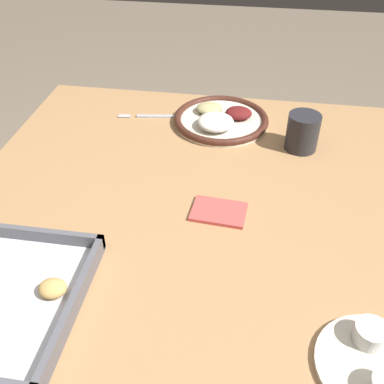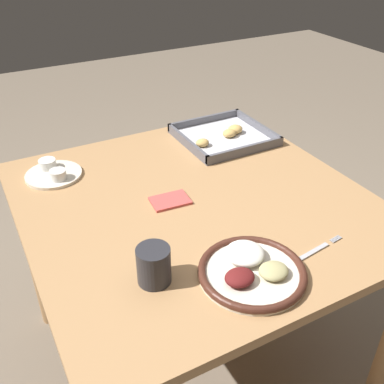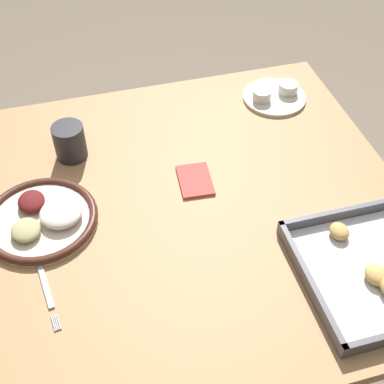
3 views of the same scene
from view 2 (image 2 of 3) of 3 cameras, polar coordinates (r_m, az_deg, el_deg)
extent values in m
plane|color=#7A6B59|center=(1.86, 0.32, -20.26)|extent=(8.00, 8.00, 0.00)
cube|color=#AD7F51|center=(1.35, 0.41, -1.48)|extent=(1.00, 1.02, 0.03)
cylinder|color=#AD7F51|center=(1.84, -19.33, -7.54)|extent=(0.06, 0.06, 0.71)
cylinder|color=#AD7F51|center=(2.08, 5.17, -0.34)|extent=(0.06, 0.06, 0.71)
cylinder|color=beige|center=(1.09, 7.62, -10.21)|extent=(0.26, 0.26, 0.01)
torus|color=#472319|center=(1.09, 7.65, -9.98)|extent=(0.26, 0.26, 0.02)
ellipsoid|color=white|center=(1.11, 6.73, -7.72)|extent=(0.10, 0.10, 0.03)
ellipsoid|color=maroon|center=(1.05, 6.07, -10.74)|extent=(0.07, 0.06, 0.03)
ellipsoid|color=tan|center=(1.08, 10.29, -9.84)|extent=(0.07, 0.07, 0.03)
cube|color=#B2B2B7|center=(1.17, 14.21, -7.90)|extent=(0.16, 0.03, 0.00)
cylinder|color=#B2B2B7|center=(1.25, 17.98, -5.82)|extent=(0.04, 0.01, 0.00)
cylinder|color=#B2B2B7|center=(1.25, 17.85, -5.74)|extent=(0.04, 0.01, 0.00)
cylinder|color=#B2B2B7|center=(1.25, 17.72, -5.66)|extent=(0.04, 0.01, 0.00)
cylinder|color=#B2B2B7|center=(1.25, 17.59, -5.58)|extent=(0.04, 0.01, 0.00)
cylinder|color=beige|center=(1.53, -17.16, 2.12)|extent=(0.18, 0.18, 0.01)
cylinder|color=silver|center=(1.56, -17.88, 3.41)|extent=(0.06, 0.06, 0.03)
cylinder|color=#51992D|center=(1.55, -17.96, 3.81)|extent=(0.05, 0.05, 0.01)
cylinder|color=silver|center=(1.48, -16.65, 2.12)|extent=(0.05, 0.05, 0.03)
cylinder|color=#B22819|center=(1.48, -16.73, 2.54)|extent=(0.04, 0.04, 0.01)
cube|color=#595960|center=(1.71, 4.04, 6.83)|extent=(0.32, 0.31, 0.01)
cube|color=silver|center=(1.71, 4.04, 6.96)|extent=(0.29, 0.28, 0.00)
cube|color=#595960|center=(1.59, 6.85, 5.33)|extent=(0.32, 0.01, 0.03)
cube|color=#595960|center=(1.82, 1.59, 9.14)|extent=(0.32, 0.01, 0.03)
cube|color=#595960|center=(1.63, -0.58, 6.29)|extent=(0.01, 0.31, 0.03)
cube|color=#595960|center=(1.78, 8.32, 8.31)|extent=(0.01, 0.31, 0.03)
ellipsoid|color=tan|center=(1.70, 4.77, 7.45)|extent=(0.05, 0.04, 0.03)
ellipsoid|color=tan|center=(1.73, 5.50, 7.94)|extent=(0.06, 0.05, 0.03)
ellipsoid|color=tan|center=(1.63, 1.33, 6.28)|extent=(0.05, 0.04, 0.03)
cylinder|color=#28282D|center=(1.05, -4.88, -9.24)|extent=(0.08, 0.08, 0.09)
cube|color=#CC4C47|center=(1.34, -2.80, -1.10)|extent=(0.12, 0.09, 0.01)
camera|label=1|loc=(1.77, -16.57, 27.60)|focal=42.00mm
camera|label=3|loc=(1.57, 40.27, 33.29)|focal=50.00mm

